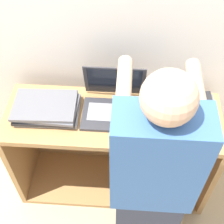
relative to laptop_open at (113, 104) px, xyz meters
name	(u,v)px	position (x,y,z in m)	size (l,w,h in m)	color
ground_plane	(110,208)	(0.00, -0.29, -0.85)	(12.00, 12.00, 0.00)	tan
wall_back	(117,27)	(0.00, 0.29, 0.35)	(8.00, 0.05, 2.40)	silver
cart	(113,144)	(0.00, 0.02, -0.45)	(1.35, 0.48, 0.80)	#A87A47
laptop_open	(113,104)	(0.00, 0.00, 0.00)	(0.37, 0.32, 0.27)	#333338
laptop_stack_left	(47,108)	(-0.40, -0.05, -0.02)	(0.40, 0.28, 0.08)	#B7B7BC
laptop_stack_right	(182,113)	(0.41, -0.05, 0.00)	(0.40, 0.28, 0.12)	#B7B7BC
person	(150,189)	(0.22, -0.52, -0.06)	(0.40, 0.52, 1.58)	#2D3342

